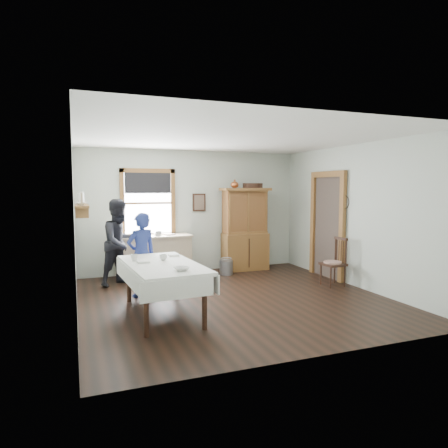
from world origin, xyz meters
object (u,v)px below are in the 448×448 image
at_px(dining_table, 163,289).
at_px(pail, 226,267).
at_px(figure_dark, 120,245).
at_px(spindle_chair, 333,262).
at_px(woman_blue, 141,258).
at_px(wicker_basket, 232,267).
at_px(work_counter, 155,256).
at_px(china_hutch, 245,229).

height_order(dining_table, pail, dining_table).
bearing_deg(figure_dark, spindle_chair, -53.87).
bearing_deg(woman_blue, wicker_basket, -167.90).
bearing_deg(work_counter, pail, -14.43).
bearing_deg(woman_blue, spindle_chair, 151.90).
bearing_deg(china_hutch, dining_table, -133.21).
xyz_separation_m(spindle_chair, pail, (-1.55, 1.66, -0.31)).
xyz_separation_m(pail, woman_blue, (-1.99, -1.11, 0.52)).
distance_m(wicker_basket, figure_dark, 2.60).
relative_size(china_hutch, wicker_basket, 6.01).
bearing_deg(dining_table, work_counter, 81.73).
bearing_deg(wicker_basket, figure_dark, -171.28).
xyz_separation_m(dining_table, woman_blue, (-0.13, 1.11, 0.29)).
bearing_deg(dining_table, pail, 49.97).
xyz_separation_m(wicker_basket, woman_blue, (-2.23, -1.36, 0.58)).
distance_m(dining_table, woman_blue, 1.16).
height_order(china_hutch, pail, china_hutch).
relative_size(work_counter, figure_dark, 1.00).
bearing_deg(wicker_basket, woman_blue, -148.68).
distance_m(china_hutch, pail, 1.04).
distance_m(wicker_basket, woman_blue, 2.68).
bearing_deg(pail, china_hutch, 30.27).
height_order(dining_table, spindle_chair, spindle_chair).
relative_size(dining_table, woman_blue, 1.43).
distance_m(pail, figure_dark, 2.33).
bearing_deg(pail, wicker_basket, 46.48).
relative_size(china_hutch, pail, 6.01).
xyz_separation_m(work_counter, pail, (1.49, -0.33, -0.28)).
bearing_deg(woman_blue, dining_table, 77.47).
bearing_deg(work_counter, figure_dark, -150.77).
distance_m(spindle_chair, woman_blue, 3.60).
height_order(spindle_chair, pail, spindle_chair).
bearing_deg(spindle_chair, dining_table, -175.50).
relative_size(work_counter, woman_blue, 1.14).
height_order(china_hutch, dining_table, china_hutch).
xyz_separation_m(work_counter, wicker_basket, (1.73, -0.08, -0.35)).
height_order(wicker_basket, figure_dark, figure_dark).
height_order(pail, figure_dark, figure_dark).
relative_size(woman_blue, figure_dark, 0.87).
xyz_separation_m(china_hutch, woman_blue, (-2.59, -1.45, -0.26)).
bearing_deg(figure_dark, pail, -28.61).
bearing_deg(pail, woman_blue, -150.97).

